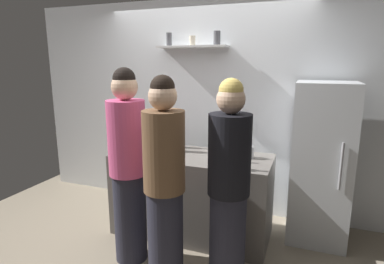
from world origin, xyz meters
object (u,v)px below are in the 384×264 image
object	(u,v)px
water_bottle_plastic	(180,142)
person_blonde	(229,188)
wine_bottle_amber_glass	(182,139)
refrigerator	(321,164)
wine_bottle_green_glass	(158,137)
person_pink_top	(128,168)
wine_bottle_pale_glass	(220,149)
wine_bottle_dark_glass	(227,157)
baking_pan	(137,152)
person_brown_jacket	(164,184)
utensil_holder	(249,152)

from	to	relation	value
water_bottle_plastic	person_blonde	size ratio (longest dim) A/B	0.14
wine_bottle_amber_glass	refrigerator	bearing A→B (deg)	4.25
refrigerator	wine_bottle_green_glass	world-z (taller)	refrigerator
wine_bottle_green_glass	person_pink_top	distance (m)	0.86
wine_bottle_pale_glass	person_pink_top	distance (m)	0.91
water_bottle_plastic	wine_bottle_dark_glass	bearing A→B (deg)	-32.07
baking_pan	water_bottle_plastic	bearing A→B (deg)	33.58
refrigerator	wine_bottle_dark_glass	xyz separation A→B (m)	(-0.83, -0.66, 0.18)
wine_bottle_dark_glass	person_pink_top	world-z (taller)	person_pink_top
wine_bottle_green_glass	person_brown_jacket	size ratio (longest dim) A/B	0.17
wine_bottle_green_glass	wine_bottle_amber_glass	bearing A→B (deg)	8.79
refrigerator	baking_pan	xyz separation A→B (m)	(-1.85, -0.53, 0.08)
wine_bottle_pale_glass	wine_bottle_dark_glass	xyz separation A→B (m)	(0.13, -0.21, -0.01)
wine_bottle_pale_glass	person_brown_jacket	xyz separation A→B (m)	(-0.26, -0.74, -0.13)
wine_bottle_dark_glass	refrigerator	bearing A→B (deg)	38.56
baking_pan	water_bottle_plastic	xyz separation A→B (m)	(0.40, 0.26, 0.09)
baking_pan	person_blonde	size ratio (longest dim) A/B	0.20
wine_bottle_green_glass	person_brown_jacket	bearing A→B (deg)	-61.15
wine_bottle_green_glass	person_brown_jacket	distance (m)	1.18
person_brown_jacket	person_blonde	world-z (taller)	person_brown_jacket
refrigerator	wine_bottle_green_glass	size ratio (longest dim) A/B	5.49
wine_bottle_dark_glass	water_bottle_plastic	world-z (taller)	wine_bottle_dark_glass
water_bottle_plastic	person_brown_jacket	world-z (taller)	person_brown_jacket
water_bottle_plastic	person_brown_jacket	bearing A→B (deg)	-75.48
person_blonde	refrigerator	bearing A→B (deg)	-11.32
baking_pan	wine_bottle_dark_glass	xyz separation A→B (m)	(1.02, -0.13, 0.09)
wine_bottle_pale_glass	person_brown_jacket	size ratio (longest dim) A/B	0.18
person_brown_jacket	person_blonde	distance (m)	0.52
wine_bottle_green_glass	person_pink_top	xyz separation A→B (m)	(0.12, -0.85, -0.09)
person_pink_top	person_blonde	xyz separation A→B (m)	(0.95, -0.04, -0.04)
wine_bottle_amber_glass	water_bottle_plastic	size ratio (longest dim) A/B	1.23
wine_bottle_dark_glass	person_brown_jacket	world-z (taller)	person_brown_jacket
wine_bottle_green_glass	person_blonde	world-z (taller)	person_blonde
water_bottle_plastic	wine_bottle_pale_glass	bearing A→B (deg)	-20.15
wine_bottle_amber_glass	water_bottle_plastic	distance (m)	0.16
wine_bottle_dark_glass	wine_bottle_green_glass	world-z (taller)	wine_bottle_dark_glass
baking_pan	wine_bottle_amber_glass	distance (m)	0.55
utensil_holder	wine_bottle_pale_glass	xyz separation A→B (m)	(-0.25, -0.20, 0.06)
wine_bottle_dark_glass	person_blonde	xyz separation A→B (m)	(0.11, -0.38, -0.14)
person_pink_top	water_bottle_plastic	bearing A→B (deg)	-27.94
wine_bottle_dark_glass	water_bottle_plastic	size ratio (longest dim) A/B	1.30
utensil_holder	person_brown_jacket	distance (m)	1.07
wine_bottle_green_glass	person_blonde	distance (m)	1.40
baking_pan	person_pink_top	size ratio (longest dim) A/B	0.19
baking_pan	wine_bottle_pale_glass	bearing A→B (deg)	5.15
person_brown_jacket	person_blonde	bearing A→B (deg)	119.80
utensil_holder	wine_bottle_amber_glass	size ratio (longest dim) A/B	0.73
wine_bottle_amber_glass	water_bottle_plastic	world-z (taller)	wine_bottle_amber_glass
baking_pan	wine_bottle_dark_glass	distance (m)	1.04
utensil_holder	wine_bottle_amber_glass	distance (m)	0.81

